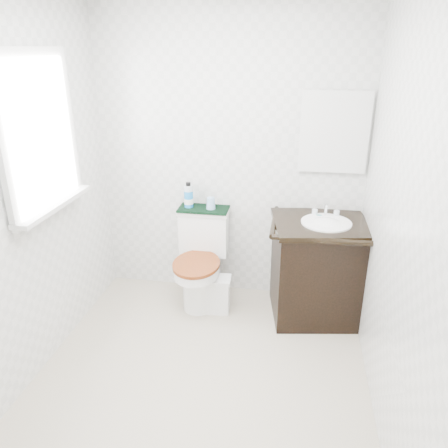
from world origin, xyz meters
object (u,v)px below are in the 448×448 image
(toilet, at_px, (201,263))
(cup, at_px, (211,203))
(trash_bin, at_px, (218,294))
(vanity, at_px, (318,267))
(mouthwash_bottle, at_px, (189,196))

(toilet, relative_size, cup, 8.11)
(trash_bin, relative_size, cup, 3.20)
(toilet, height_order, trash_bin, toilet)
(vanity, xyz_separation_m, mouthwash_bottle, (-1.09, 0.19, 0.47))
(vanity, height_order, mouthwash_bottle, mouthwash_bottle)
(vanity, xyz_separation_m, trash_bin, (-0.80, -0.10, -0.27))
(trash_bin, bearing_deg, cup, 110.62)
(toilet, xyz_separation_m, mouthwash_bottle, (-0.13, 0.13, 0.56))
(toilet, distance_m, mouthwash_bottle, 0.59)
(toilet, height_order, vanity, vanity)
(toilet, relative_size, vanity, 0.86)
(trash_bin, bearing_deg, vanity, 6.95)
(toilet, height_order, mouthwash_bottle, mouthwash_bottle)
(mouthwash_bottle, xyz_separation_m, cup, (0.19, -0.01, -0.05))
(cup, bearing_deg, trash_bin, -69.38)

